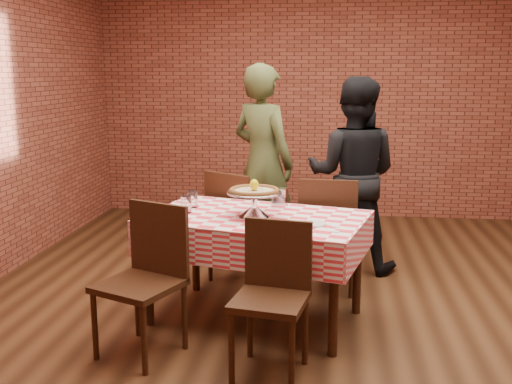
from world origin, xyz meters
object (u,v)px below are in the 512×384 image
table (255,268)px  chair_near_right (270,302)px  water_glass_left (186,204)px  condiment_caddy (280,198)px  chair_near_left (139,283)px  pizza (254,191)px  pizza_stand (254,204)px  chair_far_right (328,232)px  diner_olive (263,162)px  water_glass_right (192,199)px  diner_black (353,175)px  chair_far_left (243,226)px

table → chair_near_right: 0.80m
water_glass_left → condiment_caddy: size_ratio=0.82×
chair_near_left → chair_near_right: size_ratio=1.05×
table → pizza: size_ratio=4.28×
pizza_stand → chair_far_right: bearing=54.7°
chair_near_left → diner_olive: 2.21m
water_glass_right → chair_near_right: bearing=-55.4°
condiment_caddy → diner_black: (0.55, 0.96, 0.02)m
water_glass_right → diner_olive: bearing=73.8°
pizza_stand → water_glass_left: 0.49m
chair_near_right → chair_far_right: size_ratio=0.95×
water_glass_right → chair_far_left: chair_far_left is taller
pizza_stand → diner_olive: size_ratio=0.21×
chair_far_right → diner_olive: 1.09m
chair_near_left → diner_black: diner_black is taller
condiment_caddy → chair_near_left: (-0.79, -0.89, -0.36)m
pizza → diner_olive: size_ratio=0.19×
table → pizza_stand: (-0.00, -0.03, 0.47)m
chair_far_right → diner_black: 0.69m
pizza → diner_olive: diner_olive is taller
pizza_stand → chair_near_left: (-0.64, -0.60, -0.38)m
chair_far_left → diner_olive: diner_olive is taller
chair_far_right → pizza: bearing=57.1°
diner_olive → water_glass_left: bearing=108.9°
pizza → water_glass_right: pizza is taller
table → diner_olive: 1.57m
water_glass_left → chair_near_right: chair_near_right is taller
pizza → diner_olive: 1.51m
chair_near_right → diner_black: size_ratio=0.52×
water_glass_right → condiment_caddy: size_ratio=0.82×
pizza_stand → chair_near_right: 0.87m
pizza_stand → water_glass_right: pizza_stand is taller
chair_far_left → diner_black: size_ratio=0.56×
pizza → diner_black: diner_black is taller
pizza_stand → pizza: pizza is taller
chair_near_right → pizza: bearing=113.6°
chair_far_left → chair_far_right: chair_far_left is taller
table → condiment_caddy: condiment_caddy is taller
diner_black → diner_olive: bearing=-6.3°
table → condiment_caddy: (0.15, 0.26, 0.46)m
condiment_caddy → diner_black: bearing=69.8°
pizza_stand → diner_black: bearing=60.7°
condiment_caddy → chair_near_right: (0.03, -1.04, -0.39)m
pizza → pizza_stand: bearing=-135.0°
water_glass_left → diner_olive: size_ratio=0.07×
table → chair_near_right: bearing=-76.9°
water_glass_left → water_glass_right: size_ratio=1.00×
chair_near_left → chair_far_left: (0.44, 1.42, 0.00)m
diner_black → chair_far_left: bearing=35.8°
chair_near_left → water_glass_left: bearing=100.3°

